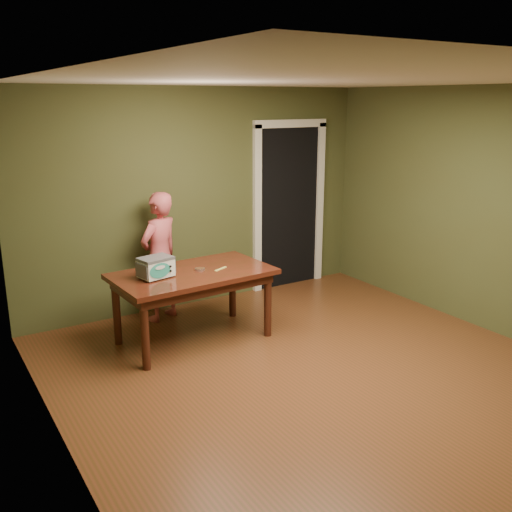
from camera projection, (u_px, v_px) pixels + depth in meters
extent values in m
plane|color=brown|center=(326.00, 380.00, 5.14)|extent=(5.00, 5.00, 0.00)
cube|color=#414A27|center=(199.00, 198.00, 6.84)|extent=(4.50, 0.02, 2.60)
cube|color=#414A27|center=(57.00, 285.00, 3.65)|extent=(0.02, 5.00, 2.60)
cube|color=#414A27|center=(500.00, 213.00, 5.93)|extent=(0.02, 5.00, 2.60)
cube|color=white|center=(337.00, 79.00, 4.45)|extent=(4.50, 5.00, 0.02)
cube|color=black|center=(275.00, 205.00, 7.81)|extent=(0.90, 0.60, 2.10)
cube|color=black|center=(289.00, 208.00, 7.56)|extent=(0.90, 0.02, 2.10)
cube|color=white|center=(257.00, 212.00, 7.29)|extent=(0.10, 0.06, 2.20)
cube|color=white|center=(319.00, 205.00, 7.80)|extent=(0.10, 0.06, 2.20)
cube|color=white|center=(291.00, 123.00, 7.25)|extent=(1.10, 0.06, 0.10)
cube|color=#38190C|center=(192.00, 274.00, 5.82)|extent=(1.64, 0.98, 0.05)
cube|color=#36160D|center=(193.00, 281.00, 5.84)|extent=(1.52, 0.86, 0.10)
cylinder|color=#36160D|center=(145.00, 335.00, 5.26)|extent=(0.08, 0.08, 0.70)
cylinder|color=#36160D|center=(117.00, 312.00, 5.82)|extent=(0.08, 0.08, 0.70)
cylinder|color=#36160D|center=(268.00, 305.00, 6.03)|extent=(0.08, 0.08, 0.70)
cylinder|color=#36160D|center=(232.00, 287.00, 6.58)|extent=(0.08, 0.08, 0.70)
cylinder|color=#4C4F54|center=(150.00, 282.00, 5.47)|extent=(0.02, 0.02, 0.01)
cylinder|color=#4C4F54|center=(140.00, 278.00, 5.59)|extent=(0.02, 0.02, 0.01)
cylinder|color=#4C4F54|center=(172.00, 276.00, 5.65)|extent=(0.02, 0.02, 0.01)
cylinder|color=#4C4F54|center=(162.00, 272.00, 5.76)|extent=(0.02, 0.02, 0.01)
cube|color=white|center=(156.00, 268.00, 5.59)|extent=(0.35, 0.28, 0.18)
cube|color=#4C4F54|center=(155.00, 259.00, 5.57)|extent=(0.36, 0.29, 0.03)
cube|color=#4C4F54|center=(142.00, 271.00, 5.49)|extent=(0.06, 0.20, 0.14)
cube|color=#4C4F54|center=(169.00, 265.00, 5.70)|extent=(0.06, 0.20, 0.14)
ellipsoid|color=teal|center=(160.00, 271.00, 5.50)|extent=(0.23, 0.06, 0.15)
cylinder|color=black|center=(170.00, 266.00, 5.57)|extent=(0.02, 0.01, 0.02)
cylinder|color=black|center=(171.00, 271.00, 5.58)|extent=(0.02, 0.01, 0.02)
cylinder|color=silver|center=(200.00, 269.00, 5.86)|extent=(0.10, 0.10, 0.02)
cylinder|color=#4A2D18|center=(200.00, 269.00, 5.86)|extent=(0.09, 0.09, 0.01)
cube|color=#D2CC5B|center=(221.00, 269.00, 5.89)|extent=(0.17, 0.10, 0.01)
imported|color=#C8525A|center=(160.00, 257.00, 6.41)|extent=(0.63, 0.54, 1.47)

